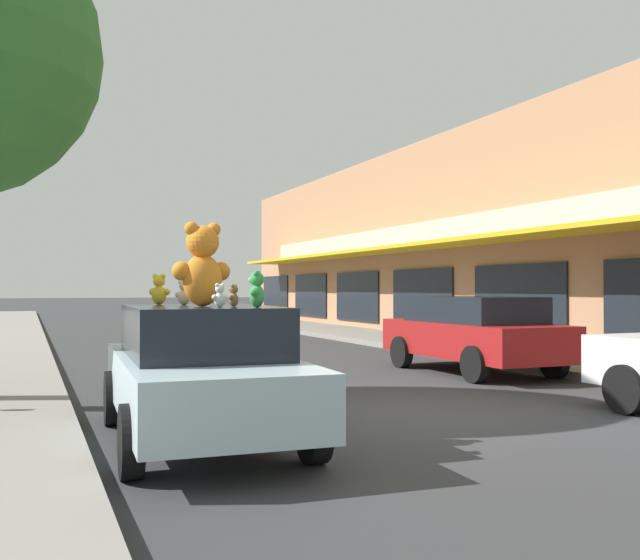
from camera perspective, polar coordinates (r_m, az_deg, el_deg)
The scene contains 10 objects.
ground_plane at distance 10.02m, azimuth 8.27°, elevation -10.58°, with size 260.00×260.00×0.00m, color #333335.
storefront_row at distance 27.83m, azimuth 17.99°, elevation 2.80°, with size 12.78×36.04×6.81m.
plush_art_car at distance 8.16m, azimuth -9.50°, elevation -7.11°, with size 2.11×4.43×1.53m.
teddy_bear_giant at distance 8.00m, azimuth -9.39°, elevation 1.13°, with size 0.70×0.45×0.93m.
teddy_bear_brown at distance 7.79m, azimuth -6.92°, elevation -1.25°, with size 0.16×0.17×0.25m.
teddy_bear_yellow at distance 8.88m, azimuth -12.75°, elevation -0.77°, with size 0.27×0.24×0.38m.
teddy_bear_white at distance 7.53m, azimuth -8.03°, elevation -1.25°, with size 0.19×0.14×0.25m.
teddy_bear_cream at distance 8.57m, azimuth -10.82°, elevation -1.03°, with size 0.23×0.16×0.30m.
teddy_bear_green at distance 7.43m, azimuth -5.08°, elevation -0.78°, with size 0.22×0.29×0.38m.
parked_car_far_center at distance 14.95m, azimuth 12.13°, elevation -4.03°, with size 2.01×4.42×1.56m.
Camera 1 is at (-5.03, -8.49, 1.72)m, focal length 40.00 mm.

